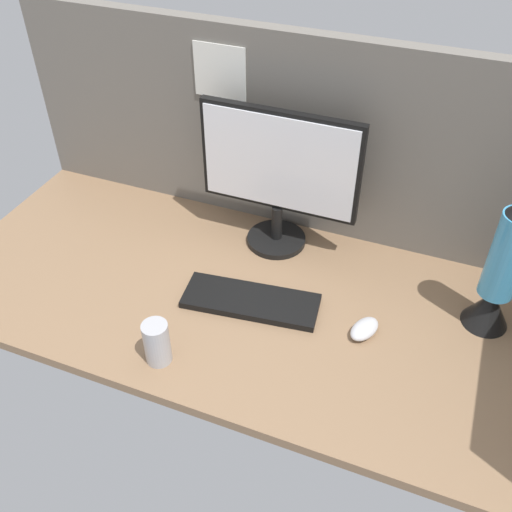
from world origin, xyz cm
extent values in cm
cube|color=#8C6B4C|center=(0.00, 0.00, -1.50)|extent=(180.00, 80.00, 3.00)
cube|color=slate|center=(0.00, 37.50, 30.28)|extent=(180.00, 5.00, 60.55)
cube|color=white|center=(-24.52, 34.70, 47.12)|extent=(15.76, 0.40, 15.63)
cylinder|color=black|center=(-2.78, 24.50, 0.90)|extent=(18.00, 18.00, 1.80)
cylinder|color=black|center=(-2.78, 24.50, 7.30)|extent=(3.20, 3.20, 11.00)
cube|color=black|center=(-2.78, 25.50, 28.18)|extent=(46.75, 2.40, 30.76)
cube|color=white|center=(-2.78, 24.10, 28.18)|extent=(44.35, 0.60, 28.36)
cube|color=black|center=(-0.41, -3.54, 1.00)|extent=(38.34, 17.53, 2.00)
ellipsoid|color=silver|center=(31.36, -2.90, 1.70)|extent=(8.78, 11.00, 3.40)
cylinder|color=#B2B2B7|center=(-13.94, -29.83, 6.04)|extent=(6.45, 6.45, 12.08)
cone|color=black|center=(60.02, 12.81, 5.48)|extent=(12.05, 12.05, 10.95)
cylinder|color=#3F99CC|center=(60.02, 12.81, 23.00)|extent=(8.76, 8.76, 24.10)
camera|label=1|loc=(42.38, -107.13, 112.54)|focal=40.47mm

